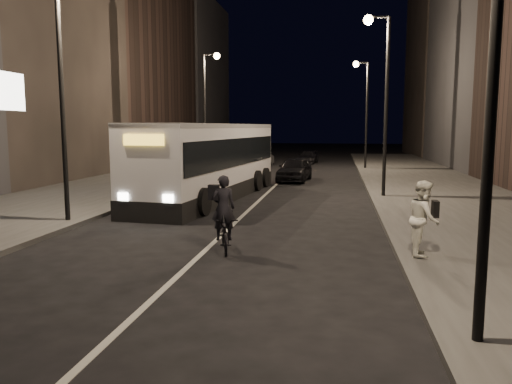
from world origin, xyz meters
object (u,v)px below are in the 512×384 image
at_px(streetlight_left_near, 68,64).
at_px(city_bus, 210,158).
at_px(cyclist_on_bicycle, 225,226).
at_px(pedestrian_woman, 424,218).
at_px(streetlight_right_far, 363,100).
at_px(car_far, 308,157).
at_px(car_near, 295,169).
at_px(streetlight_right_mid, 381,81).
at_px(car_mid, 262,159).
at_px(streetlight_left_far, 208,97).

xyz_separation_m(streetlight_left_near, city_bus, (2.98, 6.96, -3.48)).
height_order(streetlight_left_near, cyclist_on_bicycle, streetlight_left_near).
relative_size(city_bus, pedestrian_woman, 6.97).
bearing_deg(streetlight_right_far, streetlight_left_near, -113.96).
xyz_separation_m(city_bus, cyclist_on_bicycle, (2.90, -9.75, -1.19)).
relative_size(streetlight_right_far, car_far, 2.10).
bearing_deg(cyclist_on_bicycle, car_near, 73.30).
relative_size(streetlight_left_near, car_far, 2.10).
relative_size(pedestrian_woman, car_near, 0.43).
bearing_deg(city_bus, car_near, 74.08).
height_order(streetlight_right_mid, streetlight_left_near, same).
relative_size(car_near, car_far, 1.13).
relative_size(cyclist_on_bicycle, car_mid, 0.55).
bearing_deg(car_mid, pedestrian_woman, 111.74).
height_order(streetlight_right_mid, cyclist_on_bicycle, streetlight_right_mid).
bearing_deg(streetlight_left_far, streetlight_right_far, 29.36).
bearing_deg(city_bus, car_mid, 97.65).
height_order(streetlight_left_near, streetlight_left_far, same).
bearing_deg(streetlight_left_far, car_far, 63.71).
xyz_separation_m(cyclist_on_bicycle, car_mid, (-3.47, 29.56, -0.07)).
relative_size(streetlight_right_mid, pedestrian_woman, 4.35).
bearing_deg(streetlight_right_mid, city_bus, -172.30).
bearing_deg(car_far, car_near, -84.34).
bearing_deg(city_bus, streetlight_left_far, 111.09).
xyz_separation_m(streetlight_right_mid, cyclist_on_bicycle, (-4.79, -10.79, -4.67)).
distance_m(streetlight_right_mid, city_bus, 8.50).
xyz_separation_m(streetlight_right_mid, streetlight_right_far, (0.00, 16.00, 0.00)).
distance_m(streetlight_left_far, city_bus, 11.95).
distance_m(streetlight_right_mid, car_mid, 21.05).
distance_m(streetlight_right_mid, streetlight_left_near, 13.33).
bearing_deg(streetlight_right_far, streetlight_left_far, -150.64).
distance_m(streetlight_left_near, car_mid, 27.30).
xyz_separation_m(streetlight_right_far, city_bus, (-7.69, -17.04, -3.48)).
relative_size(city_bus, car_mid, 3.47).
distance_m(car_near, car_far, 15.43).
relative_size(streetlight_left_far, pedestrian_woman, 4.35).
xyz_separation_m(streetlight_right_far, streetlight_left_far, (-10.66, -6.00, 0.00)).
xyz_separation_m(streetlight_right_far, car_near, (-4.46, -9.01, -4.62)).
bearing_deg(streetlight_left_far, city_bus, -74.90).
relative_size(streetlight_left_near, car_near, 1.86).
distance_m(pedestrian_woman, car_far, 33.74).
bearing_deg(car_far, streetlight_left_near, -96.01).
distance_m(streetlight_right_far, car_mid, 9.92).
relative_size(streetlight_right_mid, car_near, 1.86).
xyz_separation_m(pedestrian_woman, car_far, (-4.80, 33.39, -0.53)).
xyz_separation_m(streetlight_right_far, cyclist_on_bicycle, (-4.79, -26.79, -4.67)).
bearing_deg(streetlight_right_mid, car_mid, 113.74).
bearing_deg(pedestrian_woman, car_mid, 21.75).
bearing_deg(streetlight_right_far, cyclist_on_bicycle, -100.14).
bearing_deg(car_far, pedestrian_woman, -76.44).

